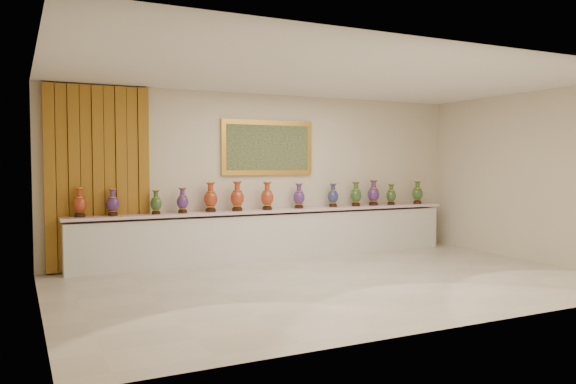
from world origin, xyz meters
The scene contains 17 objects.
ground centered at (0.00, 0.00, 0.00)m, with size 8.00×8.00×0.00m, color beige.
room centered at (-2.55, 2.44, 1.58)m, with size 8.00×8.00×8.00m.
counter centered at (0.00, 2.27, 0.44)m, with size 7.28×0.48×0.90m.
vase_0 centered at (-3.33, 2.27, 1.11)m, with size 0.23×0.23×0.46m.
vase_1 centered at (-2.84, 2.26, 1.09)m, with size 0.22×0.22×0.43m.
vase_2 centered at (-2.15, 2.24, 1.08)m, with size 0.24×0.24×0.40m.
vase_3 centered at (-1.71, 2.25, 1.09)m, with size 0.23×0.23×0.43m.
vase_4 centered at (-1.20, 2.28, 1.13)m, with size 0.27×0.27×0.51m.
vase_5 centered at (-0.73, 2.23, 1.13)m, with size 0.31×0.31×0.52m.
vase_6 centered at (-0.16, 2.21, 1.12)m, with size 0.28×0.28×0.50m.
vase_7 centered at (0.51, 2.28, 1.11)m, with size 0.28×0.28×0.46m.
vase_8 centered at (1.25, 2.29, 1.10)m, with size 0.27×0.27×0.45m.
vase_9 centered at (1.76, 2.26, 1.11)m, with size 0.26×0.26×0.47m.
vase_10 centered at (2.16, 2.25, 1.13)m, with size 0.27×0.27×0.51m.
vase_11 centered at (2.57, 2.22, 1.09)m, with size 0.23×0.23×0.42m.
vase_12 centered at (3.23, 2.21, 1.11)m, with size 0.28×0.28×0.47m.
label_card centered at (-0.63, 2.13, 0.90)m, with size 0.10×0.06×0.00m, color white.
Camera 1 is at (-4.25, -6.98, 1.75)m, focal length 35.00 mm.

